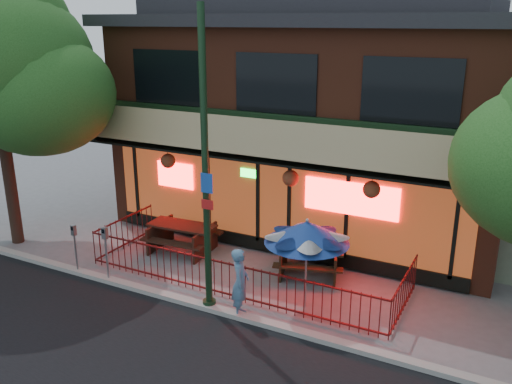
% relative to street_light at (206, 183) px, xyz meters
% --- Properties ---
extents(ground, '(80.00, 80.00, 0.00)m').
position_rel_street_light_xyz_m(ground, '(-0.00, 0.40, -3.15)').
color(ground, gray).
rests_on(ground, ground).
extents(curb, '(80.00, 0.25, 0.12)m').
position_rel_street_light_xyz_m(curb, '(-0.00, -0.10, -3.09)').
color(curb, '#999993').
rests_on(curb, ground).
extents(restaurant_building, '(12.96, 9.49, 8.05)m').
position_rel_street_light_xyz_m(restaurant_building, '(-0.00, 7.51, 0.98)').
color(restaurant_building, brown).
rests_on(restaurant_building, ground).
extents(patio_fence, '(8.44, 2.62, 1.00)m').
position_rel_street_light_xyz_m(patio_fence, '(-0.00, 0.91, -2.52)').
color(patio_fence, '#4F1111').
rests_on(patio_fence, ground).
extents(street_light, '(0.43, 0.32, 7.00)m').
position_rel_street_light_xyz_m(street_light, '(0.00, 0.00, 0.00)').
color(street_light, black).
rests_on(street_light, ground).
extents(picnic_table_left, '(2.11, 1.68, 0.85)m').
position_rel_street_light_xyz_m(picnic_table_left, '(-2.51, 2.49, -2.59)').
color(picnic_table_left, '#321A12').
rests_on(picnic_table_left, ground).
extents(picnic_table_right, '(2.17, 1.89, 0.78)m').
position_rel_street_light_xyz_m(picnic_table_right, '(1.45, 2.80, -2.63)').
color(picnic_table_right, '#322111').
rests_on(picnic_table_right, ground).
extents(patio_umbrella, '(2.00, 1.99, 2.28)m').
position_rel_street_light_xyz_m(patio_umbrella, '(2.03, 1.10, -1.20)').
color(patio_umbrella, gray).
rests_on(patio_umbrella, ground).
extents(pedestrian, '(0.60, 0.72, 1.68)m').
position_rel_street_light_xyz_m(pedestrian, '(0.83, 0.05, -2.31)').
color(pedestrian, teal).
rests_on(pedestrian, ground).
extents(parking_meter_near, '(0.15, 0.13, 1.55)m').
position_rel_street_light_xyz_m(parking_meter_near, '(-3.10, -0.08, -2.10)').
color(parking_meter_near, '#9B9DA3').
rests_on(parking_meter_near, ground).
extents(parking_meter_far, '(0.13, 0.12, 1.41)m').
position_rel_street_light_xyz_m(parking_meter_far, '(-4.20, -0.08, -2.19)').
color(parking_meter_far, gray).
rests_on(parking_meter_far, ground).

